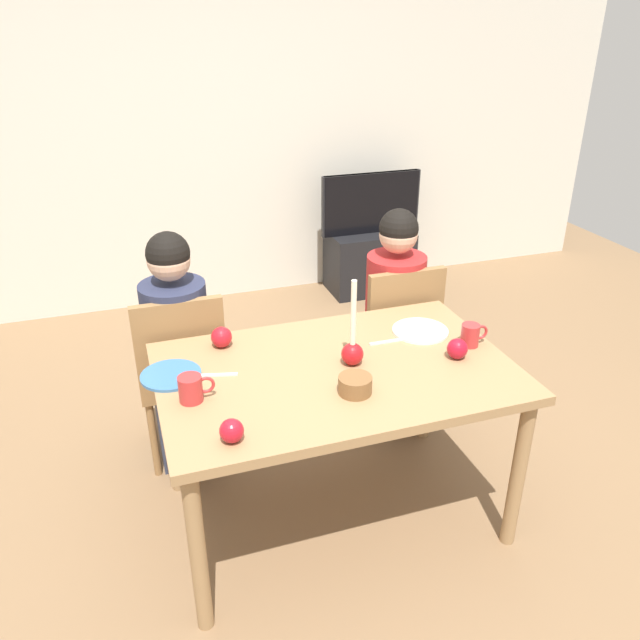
{
  "coord_description": "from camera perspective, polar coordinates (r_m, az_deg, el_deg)",
  "views": [
    {
      "loc": [
        -0.74,
        -2.01,
        2.02
      ],
      "look_at": [
        0.0,
        0.2,
        0.87
      ],
      "focal_mm": 35.18,
      "sensor_mm": 36.0,
      "label": 1
    }
  ],
  "objects": [
    {
      "name": "mug_left",
      "position": [
        2.32,
        -11.61,
        -6.13
      ],
      "size": [
        0.13,
        0.09,
        0.1
      ],
      "color": "#B72D2D",
      "rests_on": "dining_table"
    },
    {
      "name": "person_right_child",
      "position": [
        3.29,
        6.69,
        -0.13
      ],
      "size": [
        0.3,
        0.3,
        1.17
      ],
      "color": "#33384C",
      "rests_on": "ground"
    },
    {
      "name": "tv",
      "position": [
        4.88,
        4.67,
        10.55
      ],
      "size": [
        0.79,
        0.05,
        0.46
      ],
      "color": "black",
      "rests_on": "tv_stand"
    },
    {
      "name": "apple_near_candle",
      "position": [
        2.1,
        -8.04,
        -9.95
      ],
      "size": [
        0.08,
        0.08,
        0.08
      ],
      "primitive_type": "sphere",
      "color": "#B51523",
      "rests_on": "dining_table"
    },
    {
      "name": "fork_right",
      "position": [
        2.7,
        6.33,
        -1.94
      ],
      "size": [
        0.18,
        0.02,
        0.01
      ],
      "primitive_type": "cube",
      "rotation": [
        0.0,
        0.0,
        -0.01
      ],
      "color": "silver",
      "rests_on": "dining_table"
    },
    {
      "name": "apple_by_left_plate",
      "position": [
        2.6,
        12.38,
        -2.56
      ],
      "size": [
        0.09,
        0.09,
        0.09
      ],
      "primitive_type": "sphere",
      "color": "#AC1223",
      "rests_on": "dining_table"
    },
    {
      "name": "tv_stand",
      "position": [
        5.02,
        4.48,
        5.38
      ],
      "size": [
        0.64,
        0.4,
        0.48
      ],
      "primitive_type": "cube",
      "color": "black",
      "rests_on": "ground"
    },
    {
      "name": "plate_left",
      "position": [
        2.5,
        -13.41,
        -4.9
      ],
      "size": [
        0.23,
        0.23,
        0.01
      ],
      "primitive_type": "cylinder",
      "color": "teal",
      "rests_on": "dining_table"
    },
    {
      "name": "person_left_child",
      "position": [
        3.03,
        -12.68,
        -3.09
      ],
      "size": [
        0.3,
        0.3,
        1.17
      ],
      "color": "#33384C",
      "rests_on": "ground"
    },
    {
      "name": "ground_plane",
      "position": [
        2.95,
        1.3,
        -17.06
      ],
      "size": [
        7.68,
        7.68,
        0.0
      ],
      "primitive_type": "plane",
      "color": "brown"
    },
    {
      "name": "chair_left",
      "position": [
        3.03,
        -12.49,
        -4.33
      ],
      "size": [
        0.4,
        0.4,
        0.9
      ],
      "color": "olive",
      "rests_on": "ground"
    },
    {
      "name": "dining_table",
      "position": [
        2.54,
        1.45,
        -6.02
      ],
      "size": [
        1.4,
        0.9,
        0.75
      ],
      "color": "#99754C",
      "rests_on": "ground"
    },
    {
      "name": "fork_left",
      "position": [
        2.47,
        -9.59,
        -4.96
      ],
      "size": [
        0.18,
        0.06,
        0.01
      ],
      "primitive_type": "cube",
      "rotation": [
        0.0,
        0.0,
        -0.25
      ],
      "color": "silver",
      "rests_on": "dining_table"
    },
    {
      "name": "plate_right",
      "position": [
        2.8,
        9.1,
        -0.98
      ],
      "size": [
        0.25,
        0.25,
        0.01
      ],
      "primitive_type": "cylinder",
      "color": "white",
      "rests_on": "dining_table"
    },
    {
      "name": "candle_centerpiece",
      "position": [
        2.49,
        2.98,
        -2.55
      ],
      "size": [
        0.09,
        0.09,
        0.36
      ],
      "color": "red",
      "rests_on": "dining_table"
    },
    {
      "name": "apple_by_right_mug",
      "position": [
        2.66,
        -8.95,
        -1.55
      ],
      "size": [
        0.09,
        0.09,
        0.09
      ],
      "primitive_type": "sphere",
      "color": "red",
      "rests_on": "dining_table"
    },
    {
      "name": "mug_right",
      "position": [
        2.71,
        13.56,
        -1.32
      ],
      "size": [
        0.12,
        0.08,
        0.1
      ],
      "color": "#B72D2D",
      "rests_on": "dining_table"
    },
    {
      "name": "back_wall",
      "position": [
        4.73,
        -9.75,
        17.11
      ],
      "size": [
        6.4,
        0.1,
        2.6
      ],
      "primitive_type": "cube",
      "color": "beige",
      "rests_on": "ground"
    },
    {
      "name": "chair_right",
      "position": [
        3.29,
        6.88,
        -1.27
      ],
      "size": [
        0.4,
        0.4,
        0.9
      ],
      "color": "olive",
      "rests_on": "ground"
    },
    {
      "name": "bowl_walnuts",
      "position": [
        2.33,
        3.21,
        -5.91
      ],
      "size": [
        0.13,
        0.13,
        0.07
      ],
      "primitive_type": "cylinder",
      "color": "brown",
      "rests_on": "dining_table"
    }
  ]
}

